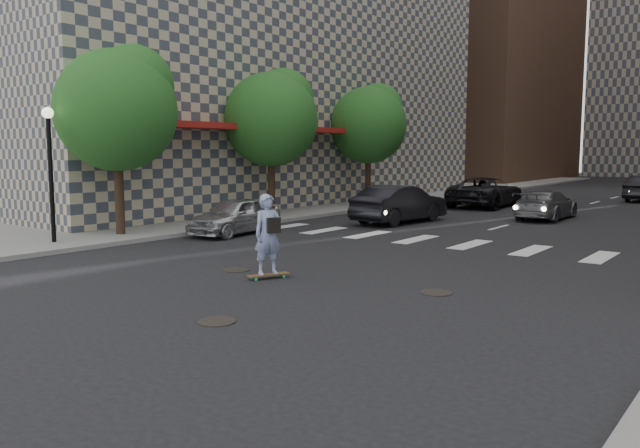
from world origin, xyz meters
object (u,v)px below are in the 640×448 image
(lamppost, at_px, (50,155))
(tree_b, at_px, (274,115))
(traffic_car_b, at_px, (546,204))
(silver_sedan, at_px, (235,216))
(tree_c, at_px, (370,122))
(tree_a, at_px, (120,105))
(traffic_car_c, at_px, (486,192))
(traffic_car_a, at_px, (400,204))
(skateboarder, at_px, (268,235))

(lamppost, distance_m, tree_b, 10.77)
(tree_b, bearing_deg, traffic_car_b, 35.67)
(tree_b, xyz_separation_m, silver_sedan, (2.45, -4.96, -3.96))
(tree_c, height_order, silver_sedan, tree_c)
(tree_a, distance_m, traffic_car_b, 18.56)
(tree_c, distance_m, traffic_car_c, 7.40)
(tree_b, relative_size, silver_sedan, 1.64)
(tree_b, relative_size, traffic_car_a, 1.35)
(traffic_car_b, height_order, traffic_car_c, traffic_car_c)
(lamppost, bearing_deg, silver_sedan, 66.25)
(skateboarder, relative_size, traffic_car_b, 0.45)
(skateboarder, height_order, traffic_car_b, skateboarder)
(tree_c, bearing_deg, silver_sedan, -79.27)
(silver_sedan, distance_m, traffic_car_c, 16.55)
(lamppost, bearing_deg, traffic_car_b, 60.65)
(lamppost, xyz_separation_m, traffic_car_b, (10.00, 17.78, -2.27))
(tree_b, bearing_deg, tree_a, -90.00)
(traffic_car_c, bearing_deg, tree_b, 61.85)
(tree_b, relative_size, tree_c, 1.00)
(silver_sedan, height_order, traffic_car_b, silver_sedan)
(tree_a, distance_m, tree_c, 16.00)
(silver_sedan, height_order, traffic_car_c, traffic_car_c)
(traffic_car_a, height_order, traffic_car_b, traffic_car_a)
(lamppost, distance_m, traffic_car_c, 22.73)
(lamppost, bearing_deg, skateboarder, 2.81)
(lamppost, height_order, tree_a, tree_a)
(tree_c, bearing_deg, skateboarder, -64.12)
(tree_b, relative_size, traffic_car_c, 1.14)
(tree_a, distance_m, skateboarder, 9.78)
(tree_a, bearing_deg, skateboarder, -14.00)
(traffic_car_c, bearing_deg, traffic_car_a, 87.72)
(tree_a, xyz_separation_m, silver_sedan, (2.45, 3.04, -3.96))
(silver_sedan, xyz_separation_m, traffic_car_c, (2.91, 16.29, 0.12))
(skateboarder, xyz_separation_m, traffic_car_b, (1.13, 17.35, -0.41))
(lamppost, bearing_deg, tree_c, 89.86)
(lamppost, bearing_deg, tree_a, 89.01)
(traffic_car_b, relative_size, traffic_car_c, 0.78)
(silver_sedan, bearing_deg, tree_b, 111.34)
(lamppost, xyz_separation_m, traffic_car_c, (5.41, 21.98, -2.13))
(silver_sedan, bearing_deg, skateboarder, -44.46)
(traffic_car_a, height_order, traffic_car_c, same)
(lamppost, height_order, silver_sedan, lamppost)
(traffic_car_a, bearing_deg, tree_c, -43.31)
(tree_a, xyz_separation_m, traffic_car_b, (9.95, 15.15, -3.99))
(tree_a, distance_m, silver_sedan, 5.56)
(tree_c, relative_size, traffic_car_b, 1.45)
(skateboarder, xyz_separation_m, traffic_car_a, (-3.37, 12.07, -0.27))
(skateboarder, relative_size, silver_sedan, 0.51)
(tree_b, bearing_deg, lamppost, -90.25)
(tree_c, xyz_separation_m, traffic_car_c, (5.37, 3.34, -3.84))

